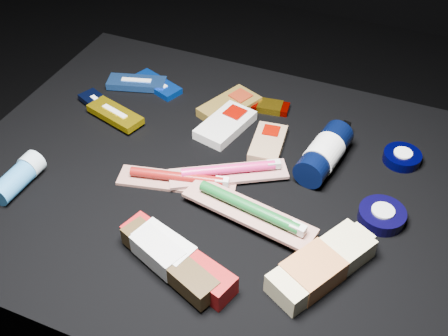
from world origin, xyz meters
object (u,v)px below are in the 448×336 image
at_px(deodorant_stick, 19,177).
at_px(toothpaste_carton_red, 173,255).
at_px(lotion_bottle, 324,153).
at_px(bodywash_bottle, 320,267).

relative_size(deodorant_stick, toothpaste_carton_red, 0.50).
height_order(lotion_bottle, deodorant_stick, lotion_bottle).
bearing_deg(deodorant_stick, toothpaste_carton_red, -6.61).
bearing_deg(deodorant_stick, bodywash_bottle, 3.78).
bearing_deg(toothpaste_carton_red, lotion_bottle, 81.21).
bearing_deg(bodywash_bottle, lotion_bottle, 132.45).
xyz_separation_m(bodywash_bottle, toothpaste_carton_red, (-0.22, -0.07, 0.00)).
distance_m(deodorant_stick, toothpaste_carton_red, 0.35).
height_order(bodywash_bottle, toothpaste_carton_red, same).
bearing_deg(lotion_bottle, deodorant_stick, -142.52).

